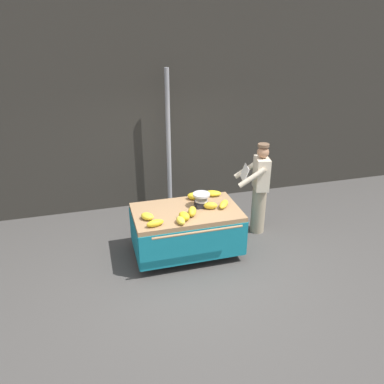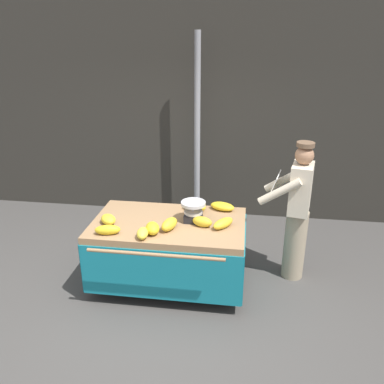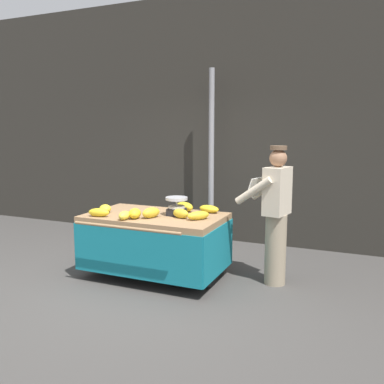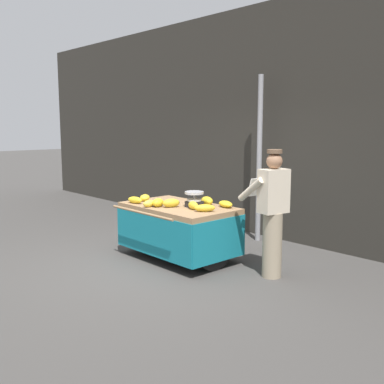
# 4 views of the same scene
# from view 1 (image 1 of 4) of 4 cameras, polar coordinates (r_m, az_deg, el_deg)

# --- Properties ---
(ground_plane) EXTENTS (60.00, 60.00, 0.00)m
(ground_plane) POSITION_cam_1_polar(r_m,az_deg,el_deg) (6.15, 0.62, -11.68)
(ground_plane) COLOR #423F3D
(back_wall) EXTENTS (16.00, 0.24, 4.14)m
(back_wall) POSITION_cam_1_polar(r_m,az_deg,el_deg) (7.77, -5.04, 12.79)
(back_wall) COLOR #2D2B26
(back_wall) RESTS_ON ground
(street_pole) EXTENTS (0.09, 0.09, 2.87)m
(street_pole) POSITION_cam_1_polar(r_m,az_deg,el_deg) (7.50, -3.59, 7.41)
(street_pole) COLOR gray
(street_pole) RESTS_ON ground
(banana_cart) EXTENTS (1.76, 1.24, 0.83)m
(banana_cart) POSITION_cam_1_polar(r_m,az_deg,el_deg) (6.22, -0.85, -4.58)
(banana_cart) COLOR #93704C
(banana_cart) RESTS_ON ground
(weighing_scale) EXTENTS (0.28, 0.28, 0.24)m
(weighing_scale) POSITION_cam_1_polar(r_m,az_deg,el_deg) (6.19, 1.44, -1.21)
(weighing_scale) COLOR black
(weighing_scale) RESTS_ON banana_cart
(banana_bunch_0) EXTENTS (0.21, 0.25, 0.13)m
(banana_bunch_0) POSITION_cam_1_polar(r_m,az_deg,el_deg) (5.81, -1.20, -3.67)
(banana_bunch_0) COLOR gold
(banana_bunch_0) RESTS_ON banana_cart
(banana_bunch_1) EXTENTS (0.25, 0.17, 0.12)m
(banana_bunch_1) POSITION_cam_1_polar(r_m,az_deg,el_deg) (6.14, 2.83, -2.08)
(banana_bunch_1) COLOR gold
(banana_bunch_1) RESTS_ON banana_cart
(banana_bunch_2) EXTENTS (0.33, 0.25, 0.10)m
(banana_bunch_2) POSITION_cam_1_polar(r_m,az_deg,el_deg) (6.61, 3.13, -0.21)
(banana_bunch_2) COLOR gold
(banana_bunch_2) RESTS_ON banana_cart
(banana_bunch_3) EXTENTS (0.27, 0.31, 0.10)m
(banana_bunch_3) POSITION_cam_1_polar(r_m,az_deg,el_deg) (6.22, 4.85, -1.85)
(banana_bunch_3) COLOR gold
(banana_bunch_3) RESTS_ON banana_cart
(banana_bunch_4) EXTENTS (0.29, 0.16, 0.11)m
(banana_bunch_4) POSITION_cam_1_polar(r_m,az_deg,el_deg) (5.66, -5.62, -4.73)
(banana_bunch_4) COLOR gold
(banana_bunch_4) RESTS_ON banana_cart
(banana_bunch_5) EXTENTS (0.14, 0.22, 0.10)m
(banana_bunch_5) POSITION_cam_1_polar(r_m,az_deg,el_deg) (5.70, -1.73, -4.36)
(banana_bunch_5) COLOR yellow
(banana_bunch_5) RESTS_ON banana_cart
(banana_bunch_6) EXTENTS (0.26, 0.26, 0.11)m
(banana_bunch_6) POSITION_cam_1_polar(r_m,az_deg,el_deg) (5.86, -6.80, -3.68)
(banana_bunch_6) COLOR yellow
(banana_bunch_6) RESTS_ON banana_cart
(banana_bunch_7) EXTENTS (0.21, 0.29, 0.13)m
(banana_bunch_7) POSITION_cam_1_polar(r_m,az_deg,el_deg) (5.94, 0.03, -2.95)
(banana_bunch_7) COLOR gold
(banana_bunch_7) RESTS_ON banana_cart
(banana_bunch_8) EXTENTS (0.33, 0.26, 0.13)m
(banana_bunch_8) POSITION_cam_1_polar(r_m,az_deg,el_deg) (6.45, 0.57, -0.64)
(banana_bunch_8) COLOR gold
(banana_bunch_8) RESTS_ON banana_cart
(vendor_person) EXTENTS (0.64, 0.60, 1.71)m
(vendor_person) POSITION_cam_1_polar(r_m,az_deg,el_deg) (6.89, 10.16, 0.51)
(vendor_person) COLOR gray
(vendor_person) RESTS_ON ground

